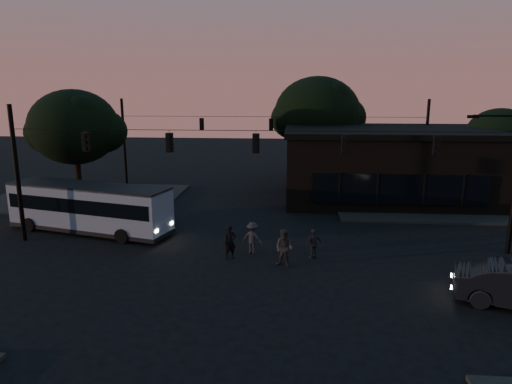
# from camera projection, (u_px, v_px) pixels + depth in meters

# --- Properties ---
(ground) EXTENTS (120.00, 120.00, 0.00)m
(ground) POSITION_uv_depth(u_px,v_px,m) (249.00, 276.00, 20.60)
(ground) COLOR black
(ground) RESTS_ON ground
(sidewalk_far_right) EXTENTS (14.00, 10.00, 0.15)m
(sidewalk_far_right) POSITION_uv_depth(u_px,v_px,m) (431.00, 204.00, 33.26)
(sidewalk_far_right) COLOR black
(sidewalk_far_right) RESTS_ON ground
(sidewalk_far_left) EXTENTS (14.00, 10.00, 0.15)m
(sidewalk_far_left) POSITION_uv_depth(u_px,v_px,m) (86.00, 198.00, 35.31)
(sidewalk_far_left) COLOR black
(sidewalk_far_left) RESTS_ON ground
(building) EXTENTS (15.40, 10.41, 5.40)m
(building) POSITION_uv_depth(u_px,v_px,m) (386.00, 164.00, 34.84)
(building) COLOR black
(building) RESTS_ON ground
(tree_behind) EXTENTS (7.60, 7.60, 9.43)m
(tree_behind) POSITION_uv_depth(u_px,v_px,m) (317.00, 113.00, 40.33)
(tree_behind) COLOR black
(tree_behind) RESTS_ON ground
(tree_right) EXTENTS (5.20, 5.20, 6.86)m
(tree_right) POSITION_uv_depth(u_px,v_px,m) (499.00, 137.00, 35.68)
(tree_right) COLOR black
(tree_right) RESTS_ON ground
(tree_left) EXTENTS (6.40, 6.40, 8.30)m
(tree_left) POSITION_uv_depth(u_px,v_px,m) (74.00, 127.00, 33.13)
(tree_left) COLOR black
(tree_left) RESTS_ON ground
(signal_rig_near) EXTENTS (26.24, 0.30, 7.50)m
(signal_rig_near) POSITION_uv_depth(u_px,v_px,m) (256.00, 165.00, 23.52)
(signal_rig_near) COLOR black
(signal_rig_near) RESTS_ON ground
(signal_rig_far) EXTENTS (26.24, 0.30, 7.50)m
(signal_rig_far) POSITION_uv_depth(u_px,v_px,m) (271.00, 138.00, 39.14)
(signal_rig_far) COLOR black
(signal_rig_far) RESTS_ON ground
(bus) EXTENTS (10.36, 4.88, 2.84)m
(bus) POSITION_uv_depth(u_px,v_px,m) (89.00, 206.00, 26.67)
(bus) COLOR gray
(bus) RESTS_ON ground
(pedestrian_a) EXTENTS (0.73, 0.62, 1.70)m
(pedestrian_a) POSITION_uv_depth(u_px,v_px,m) (230.00, 242.00, 22.58)
(pedestrian_a) COLOR black
(pedestrian_a) RESTS_ON ground
(pedestrian_b) EXTENTS (1.12, 1.04, 1.85)m
(pedestrian_b) POSITION_uv_depth(u_px,v_px,m) (284.00, 248.00, 21.49)
(pedestrian_b) COLOR #2E2B2A
(pedestrian_b) RESTS_ON ground
(pedestrian_c) EXTENTS (0.96, 0.77, 1.53)m
(pedestrian_c) POSITION_uv_depth(u_px,v_px,m) (313.00, 244.00, 22.63)
(pedestrian_c) COLOR #242229
(pedestrian_c) RESTS_ON ground
(pedestrian_d) EXTENTS (1.20, 0.92, 1.65)m
(pedestrian_d) POSITION_uv_depth(u_px,v_px,m) (252.00, 238.00, 23.32)
(pedestrian_d) COLOR #27222B
(pedestrian_d) RESTS_ON ground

